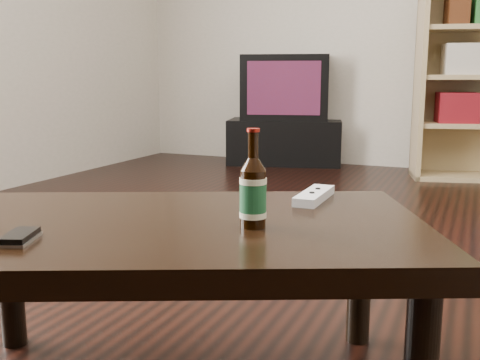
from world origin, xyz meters
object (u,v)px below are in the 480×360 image
at_px(tv, 286,88).
at_px(bookshelf, 473,73).
at_px(tv_stand, 285,142).
at_px(remote, 314,196).
at_px(coffee_table, 177,245).
at_px(beer_bottle, 253,193).
at_px(phone, 20,237).

xyz_separation_m(tv, bookshelf, (1.44, -0.15, 0.12)).
height_order(tv_stand, remote, remote).
bearing_deg(tv_stand, bookshelf, -20.41).
relative_size(coffee_table, beer_bottle, 6.02).
height_order(tv_stand, phone, phone).
bearing_deg(tv_stand, tv, -90.00).
bearing_deg(tv_stand, phone, -93.82).
height_order(coffee_table, phone, phone).
height_order(tv_stand, bookshelf, bookshelf).
bearing_deg(tv, tv_stand, 90.00).
relative_size(tv, phone, 7.17).
bearing_deg(beer_bottle, bookshelf, 83.67).
relative_size(tv_stand, bookshelf, 0.64).
bearing_deg(coffee_table, tv, 104.67).
bearing_deg(coffee_table, tv_stand, 104.67).
xyz_separation_m(bookshelf, remote, (-0.31, -2.96, -0.33)).
relative_size(tv, bookshelf, 0.55).
bearing_deg(beer_bottle, phone, -143.72).
bearing_deg(tv, coffee_table, -89.83).
distance_m(bookshelf, phone, 3.64).
relative_size(coffee_table, phone, 11.41).
bearing_deg(beer_bottle, tv_stand, 107.45).
relative_size(beer_bottle, remote, 1.03).
distance_m(coffee_table, beer_bottle, 0.22).
height_order(tv_stand, coffee_table, coffee_table).
height_order(coffee_table, beer_bottle, beer_bottle).
xyz_separation_m(tv, beer_bottle, (1.08, -3.42, -0.15)).
bearing_deg(coffee_table, remote, 56.00).
bearing_deg(remote, phone, -125.93).
xyz_separation_m(tv, remote, (1.12, -3.11, -0.22)).
distance_m(tv, bookshelf, 1.45).
xyz_separation_m(beer_bottle, remote, (0.05, 0.31, -0.06)).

